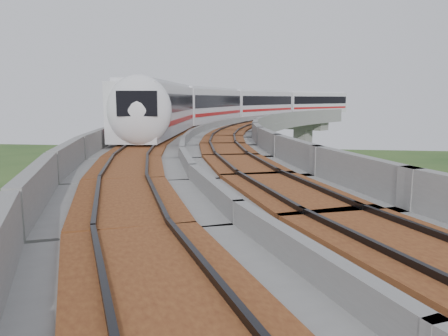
# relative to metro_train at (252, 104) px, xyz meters

# --- Properties ---
(ground) EXTENTS (160.00, 160.00, 0.00)m
(ground) POSITION_rel_metro_train_xyz_m (-2.62, -16.30, -12.31)
(ground) COLOR #28481D
(ground) RESTS_ON ground
(dirt_lot) EXTENTS (18.00, 26.00, 0.04)m
(dirt_lot) POSITION_rel_metro_train_xyz_m (11.38, -18.30, -12.29)
(dirt_lot) COLOR gray
(dirt_lot) RESTS_ON ground
(asphalt_road) EXTENTS (60.00, 8.00, 0.03)m
(asphalt_road) POSITION_rel_metro_train_xyz_m (-2.62, 13.70, -12.29)
(asphalt_road) COLOR #232326
(asphalt_road) RESTS_ON ground
(viaduct) EXTENTS (19.58, 73.98, 11.40)m
(viaduct) POSITION_rel_metro_train_xyz_m (1.23, -16.30, -3.26)
(viaduct) COLOR #99968E
(viaduct) RESTS_ON ground
(metro_train) EXTENTS (20.75, 58.93, 3.64)m
(metro_train) POSITION_rel_metro_train_xyz_m (0.00, 0.00, 0.00)
(metro_train) COLOR silver
(metro_train) RESTS_ON ground
(fence) EXTENTS (3.87, 38.73, 1.50)m
(fence) POSITION_rel_metro_train_xyz_m (7.14, -16.30, -11.56)
(fence) COLOR #2D382D
(fence) RESTS_ON ground
(tree_0) EXTENTS (2.27, 2.27, 2.95)m
(tree_0) POSITION_rel_metro_train_xyz_m (8.45, 5.24, -10.33)
(tree_0) COLOR #382314
(tree_0) RESTS_ON ground
(tree_1) EXTENTS (2.28, 2.28, 3.19)m
(tree_1) POSITION_rel_metro_train_xyz_m (6.42, 0.56, -10.10)
(tree_1) COLOR #382314
(tree_1) RESTS_ON ground
(tree_2) EXTENTS (2.30, 2.30, 3.36)m
(tree_2) POSITION_rel_metro_train_xyz_m (5.72, -4.86, -9.93)
(tree_2) COLOR #382314
(tree_2) RESTS_ON ground
(tree_3) EXTENTS (2.45, 2.45, 3.41)m
(tree_3) POSITION_rel_metro_train_xyz_m (5.04, -7.77, -9.95)
(tree_3) COLOR #382314
(tree_3) RESTS_ON ground
(tree_4) EXTENTS (3.02, 3.02, 3.92)m
(tree_4) POSITION_rel_metro_train_xyz_m (4.31, -15.73, -9.68)
(tree_4) COLOR #382314
(tree_4) RESTS_ON ground
(tree_5) EXTENTS (2.65, 2.65, 3.23)m
(tree_5) POSITION_rel_metro_train_xyz_m (4.58, -19.73, -10.21)
(tree_5) COLOR #382314
(tree_5) RESTS_ON ground
(tree_6) EXTENTS (2.85, 2.85, 3.45)m
(tree_6) POSITION_rel_metro_train_xyz_m (4.44, -26.06, -10.07)
(tree_6) COLOR #382314
(tree_6) RESTS_ON ground
(tree_7) EXTENTS (2.65, 2.65, 3.46)m
(tree_7) POSITION_rel_metro_train_xyz_m (4.94, -30.25, -9.98)
(tree_7) COLOR #382314
(tree_7) RESTS_ON ground
(car_white) EXTENTS (2.90, 4.07, 1.29)m
(car_white) POSITION_rel_metro_train_xyz_m (6.95, -21.63, -11.62)
(car_white) COLOR silver
(car_white) RESTS_ON dirt_lot
(car_red) EXTENTS (3.60, 2.89, 1.15)m
(car_red) POSITION_rel_metro_train_xyz_m (13.15, -15.91, -11.69)
(car_red) COLOR #A60F1C
(car_red) RESTS_ON dirt_lot
(car_dark) EXTENTS (4.21, 2.68, 1.14)m
(car_dark) POSITION_rel_metro_train_xyz_m (11.83, -9.38, -11.70)
(car_dark) COLOR black
(car_dark) RESTS_ON dirt_lot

